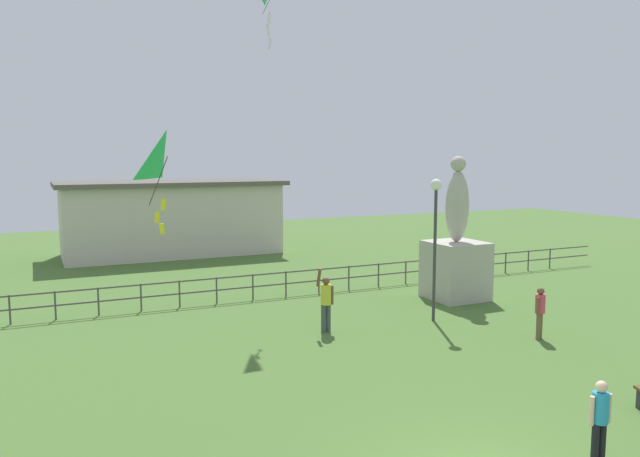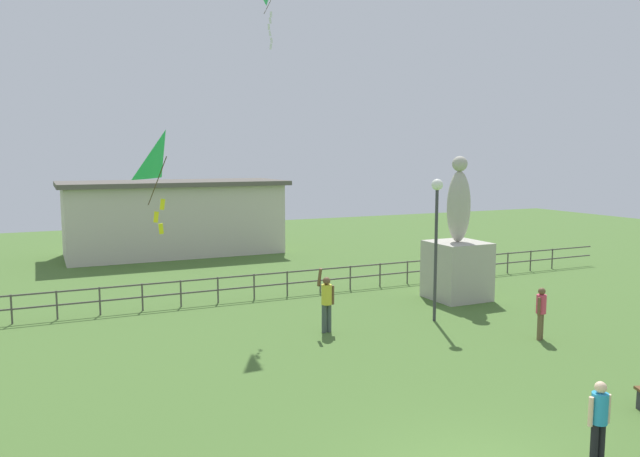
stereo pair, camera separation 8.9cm
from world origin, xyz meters
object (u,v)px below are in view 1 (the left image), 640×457
object	(u,v)px
person_2	(540,309)
kite_3	(167,159)
lamppost	(435,219)
person_0	(326,300)
person_4	(600,417)
statue_monument	(456,257)

from	to	relation	value
person_2	kite_3	world-z (taller)	kite_3
lamppost	person_0	world-z (taller)	lamppost
person_4	kite_3	size ratio (longest dim) A/B	0.81
person_4	statue_monument	bearing A→B (deg)	63.53
person_0	lamppost	bearing A→B (deg)	-4.65
lamppost	person_4	distance (m)	9.67
person_2	statue_monument	bearing A→B (deg)	79.23
person_0	person_4	bearing A→B (deg)	-85.33
lamppost	person_2	bearing A→B (deg)	-62.05
statue_monument	kite_3	distance (m)	14.27
statue_monument	kite_3	xyz separation A→B (m)	(-11.87, -7.03, 3.65)
person_4	person_0	bearing A→B (deg)	94.67
person_0	person_2	world-z (taller)	person_0
statue_monument	person_2	bearing A→B (deg)	-100.77
person_2	kite_3	xyz separation A→B (m)	(-10.89, -1.85, 4.34)
person_2	kite_3	distance (m)	11.86
lamppost	person_0	xyz separation A→B (m)	(-3.71, 0.30, -2.31)
person_4	kite_3	distance (m)	8.70
lamppost	kite_3	world-z (taller)	kite_3
statue_monument	kite_3	size ratio (longest dim) A/B	2.86
statue_monument	person_0	size ratio (longest dim) A/B	2.66
lamppost	person_0	distance (m)	4.38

